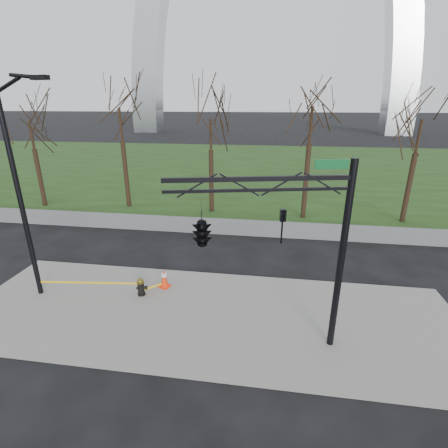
# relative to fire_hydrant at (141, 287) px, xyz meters

# --- Properties ---
(ground) EXTENTS (500.00, 500.00, 0.00)m
(ground) POSITION_rel_fire_hydrant_xyz_m (2.84, -0.84, -0.45)
(ground) COLOR black
(ground) RESTS_ON ground
(sidewalk) EXTENTS (18.00, 6.00, 0.10)m
(sidewalk) POSITION_rel_fire_hydrant_xyz_m (2.84, -0.84, -0.40)
(sidewalk) COLOR gray
(sidewalk) RESTS_ON ground
(grass_strip) EXTENTS (120.00, 40.00, 0.06)m
(grass_strip) POSITION_rel_fire_hydrant_xyz_m (2.84, 29.16, -0.42)
(grass_strip) COLOR #203513
(grass_strip) RESTS_ON ground
(guardrail) EXTENTS (60.00, 0.30, 0.90)m
(guardrail) POSITION_rel_fire_hydrant_xyz_m (2.84, 7.16, -0.00)
(guardrail) COLOR #59595B
(guardrail) RESTS_ON ground
(tree_row) EXTENTS (35.60, 4.00, 7.59)m
(tree_row) POSITION_rel_fire_hydrant_xyz_m (-2.36, 11.16, 3.34)
(tree_row) COLOR black
(tree_row) RESTS_ON ground
(fire_hydrant) EXTENTS (0.48, 0.31, 0.77)m
(fire_hydrant) POSITION_rel_fire_hydrant_xyz_m (0.00, 0.00, 0.00)
(fire_hydrant) COLOR black
(fire_hydrant) RESTS_ON sidewalk
(traffic_cone) EXTENTS (0.52, 0.52, 0.79)m
(traffic_cone) POSITION_rel_fire_hydrant_xyz_m (0.72, 0.72, 0.04)
(traffic_cone) COLOR #FF340D
(traffic_cone) RESTS_ON sidewalk
(street_light) EXTENTS (2.36, 0.70, 8.21)m
(street_light) POSITION_rel_fire_hydrant_xyz_m (-3.88, -0.51, 4.24)
(street_light) COLOR black
(street_light) RESTS_ON ground
(traffic_signal_mast) EXTENTS (4.99, 2.54, 6.00)m
(traffic_signal_mast) POSITION_rel_fire_hydrant_xyz_m (3.88, -2.55, 3.69)
(traffic_signal_mast) COLOR black
(traffic_signal_mast) RESTS_ON ground
(caution_tape) EXTENTS (4.83, 1.18, 0.40)m
(caution_tape) POSITION_rel_fire_hydrant_xyz_m (-1.58, -0.11, 0.09)
(caution_tape) COLOR yellow
(caution_tape) RESTS_ON ground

